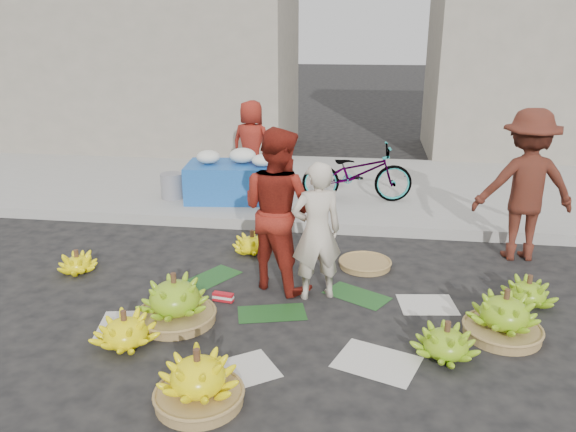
# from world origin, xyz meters

# --- Properties ---
(ground) EXTENTS (80.00, 80.00, 0.00)m
(ground) POSITION_xyz_m (0.00, 0.00, 0.00)
(ground) COLOR black
(ground) RESTS_ON ground
(curb) EXTENTS (40.00, 0.25, 0.15)m
(curb) POSITION_xyz_m (0.00, 2.20, 0.07)
(curb) COLOR gray
(curb) RESTS_ON ground
(sidewalk) EXTENTS (40.00, 4.00, 0.12)m
(sidewalk) POSITION_xyz_m (0.00, 4.30, 0.06)
(sidewalk) COLOR gray
(sidewalk) RESTS_ON ground
(building_left) EXTENTS (6.00, 3.00, 4.00)m
(building_left) POSITION_xyz_m (-4.00, 7.20, 2.00)
(building_left) COLOR gray
(building_left) RESTS_ON sidewalk
(building_right) EXTENTS (5.00, 3.00, 5.00)m
(building_right) POSITION_xyz_m (4.50, 7.70, 2.50)
(building_right) COLOR gray
(building_right) RESTS_ON sidewalk
(newspaper_scatter) EXTENTS (3.20, 1.80, 0.00)m
(newspaper_scatter) POSITION_xyz_m (0.00, -0.80, 0.00)
(newspaper_scatter) COLOR silver
(newspaper_scatter) RESTS_ON ground
(banana_leaves) EXTENTS (2.00, 1.00, 0.00)m
(banana_leaves) POSITION_xyz_m (-0.10, 0.20, 0.00)
(banana_leaves) COLOR #164318
(banana_leaves) RESTS_ON ground
(banana_bunch_0) EXTENTS (0.83, 0.83, 0.49)m
(banana_bunch_0) POSITION_xyz_m (-0.96, -0.48, 0.22)
(banana_bunch_0) COLOR olive
(banana_bunch_0) RESTS_ON ground
(banana_bunch_1) EXTENTS (0.65, 0.65, 0.34)m
(banana_bunch_1) POSITION_xyz_m (-1.25, -0.96, 0.15)
(banana_bunch_1) COLOR #FFF50C
(banana_bunch_1) RESTS_ON ground
(banana_bunch_2) EXTENTS (0.64, 0.64, 0.45)m
(banana_bunch_2) POSITION_xyz_m (-0.39, -1.62, 0.19)
(banana_bunch_2) COLOR olive
(banana_bunch_2) RESTS_ON ground
(banana_bunch_3) EXTENTS (0.62, 0.62, 0.33)m
(banana_bunch_3) POSITION_xyz_m (1.46, -0.73, 0.14)
(banana_bunch_3) COLOR #66A117
(banana_bunch_3) RESTS_ON ground
(banana_bunch_4) EXTENTS (0.67, 0.67, 0.46)m
(banana_bunch_4) POSITION_xyz_m (2.01, -0.31, 0.20)
(banana_bunch_4) COLOR olive
(banana_bunch_4) RESTS_ON ground
(banana_bunch_5) EXTENTS (0.61, 0.61, 0.31)m
(banana_bunch_5) POSITION_xyz_m (2.38, 0.36, 0.13)
(banana_bunch_5) COLOR #66A117
(banana_bunch_5) RESTS_ON ground
(banana_bunch_6) EXTENTS (0.48, 0.48, 0.27)m
(banana_bunch_6) POSITION_xyz_m (-2.43, 0.44, 0.11)
(banana_bunch_6) COLOR #FFF50C
(banana_bunch_6) RESTS_ON ground
(banana_bunch_7) EXTENTS (0.48, 0.48, 0.29)m
(banana_bunch_7) POSITION_xyz_m (-0.60, 1.29, 0.12)
(banana_bunch_7) COLOR #FFF50C
(banana_bunch_7) RESTS_ON ground
(basket_spare) EXTENTS (0.72, 0.72, 0.07)m
(basket_spare) POSITION_xyz_m (0.77, 1.06, 0.03)
(basket_spare) COLOR olive
(basket_spare) RESTS_ON ground
(incense_stack) EXTENTS (0.22, 0.10, 0.09)m
(incense_stack) POSITION_xyz_m (-0.63, -0.02, 0.05)
(incense_stack) COLOR red
(incense_stack) RESTS_ON ground
(vendor_cream) EXTENTS (0.60, 0.50, 1.41)m
(vendor_cream) POSITION_xyz_m (0.28, 0.23, 0.71)
(vendor_cream) COLOR beige
(vendor_cream) RESTS_ON ground
(vendor_red) EXTENTS (1.04, 0.96, 1.70)m
(vendor_red) POSITION_xyz_m (-0.15, 0.44, 0.85)
(vendor_red) COLOR maroon
(vendor_red) RESTS_ON ground
(man_striped) EXTENTS (1.20, 0.76, 1.78)m
(man_striped) POSITION_xyz_m (2.57, 1.63, 0.89)
(man_striped) COLOR maroon
(man_striped) RESTS_ON ground
(flower_table) EXTENTS (1.42, 0.98, 0.78)m
(flower_table) POSITION_xyz_m (-1.29, 3.10, 0.44)
(flower_table) COLOR #1950A3
(flower_table) RESTS_ON sidewalk
(grey_bucket) EXTENTS (0.34, 0.34, 0.39)m
(grey_bucket) POSITION_xyz_m (-2.22, 3.02, 0.31)
(grey_bucket) COLOR gray
(grey_bucket) RESTS_ON sidewalk
(flower_vendor) EXTENTS (0.78, 0.60, 1.42)m
(flower_vendor) POSITION_xyz_m (-1.13, 3.83, 0.83)
(flower_vendor) COLOR maroon
(flower_vendor) RESTS_ON sidewalk
(bicycle) EXTENTS (0.75, 1.70, 0.87)m
(bicycle) POSITION_xyz_m (0.59, 3.30, 0.55)
(bicycle) COLOR gray
(bicycle) RESTS_ON sidewalk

